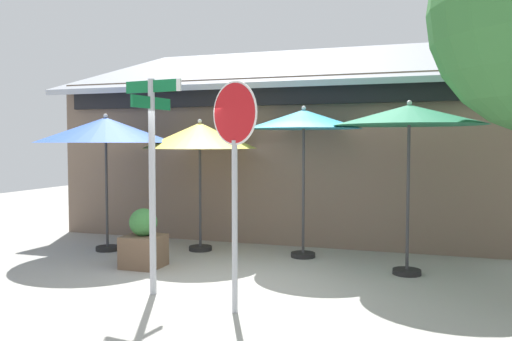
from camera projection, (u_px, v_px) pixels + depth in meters
ground_plane at (243, 286)px, 7.80m from camera, size 28.00×28.00×0.10m
cafe_building at (292, 154)px, 13.06m from camera, size 9.88×5.65×4.83m
street_sign_post at (152, 164)px, 7.11m from camera, size 0.89×0.83×2.93m
stop_sign at (235, 152)px, 6.32m from camera, size 0.69×0.36×2.81m
patio_umbrella_royal_blue_left at (106, 131)px, 9.99m from camera, size 2.63×2.63×2.62m
patio_umbrella_mustard_center at (200, 136)px, 10.00m from camera, size 2.19×2.19×2.52m
patio_umbrella_teal_right at (304, 121)px, 9.39m from camera, size 2.07×2.07×2.73m
patio_umbrella_forest_green_far_right at (409, 117)px, 8.14m from camera, size 2.35×2.35×2.73m
sidewalk_planter at (144, 242)px, 8.73m from camera, size 0.62×0.62×0.98m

